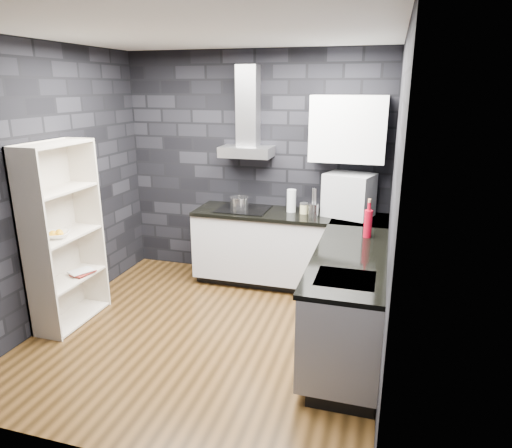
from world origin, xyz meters
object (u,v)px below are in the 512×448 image
at_px(glass_vase, 291,201).
at_px(storage_jar, 304,209).
at_px(utensil_crock, 314,210).
at_px(appliance_garage, 349,196).
at_px(pot, 239,203).
at_px(red_bottle, 368,224).
at_px(bookshelf, 64,236).
at_px(fruit_bowl, 57,235).

relative_size(glass_vase, storage_jar, 2.39).
bearing_deg(utensil_crock, glass_vase, 156.49).
xyz_separation_m(storage_jar, utensil_crock, (0.12, -0.08, 0.02)).
bearing_deg(appliance_garage, pot, -158.95).
xyz_separation_m(glass_vase, red_bottle, (0.89, -0.70, 0.00)).
distance_m(utensil_crock, appliance_garage, 0.42).
xyz_separation_m(pot, bookshelf, (-1.33, -1.41, -0.07)).
bearing_deg(red_bottle, fruit_bowl, -162.80).
xyz_separation_m(pot, fruit_bowl, (-1.33, -1.50, -0.04)).
height_order(bookshelf, fruit_bowl, bookshelf).
distance_m(pot, storage_jar, 0.76).
relative_size(pot, appliance_garage, 0.42).
height_order(pot, fruit_bowl, pot).
height_order(appliance_garage, bookshelf, bookshelf).
relative_size(glass_vase, fruit_bowl, 1.16).
bearing_deg(bookshelf, red_bottle, -3.28).
distance_m(storage_jar, bookshelf, 2.54).
distance_m(appliance_garage, bookshelf, 2.99).
distance_m(pot, fruit_bowl, 2.00).
bearing_deg(fruit_bowl, storage_jar, 36.42).
relative_size(utensil_crock, fruit_bowl, 0.63).
xyz_separation_m(pot, appliance_garage, (1.25, 0.09, 0.15)).
bearing_deg(utensil_crock, red_bottle, -43.50).
relative_size(pot, bookshelf, 0.12).
xyz_separation_m(utensil_crock, appliance_garage, (0.37, 0.13, 0.15)).
height_order(glass_vase, storage_jar, glass_vase).
bearing_deg(glass_vase, storage_jar, -14.56).
relative_size(storage_jar, red_bottle, 0.41).
xyz_separation_m(glass_vase, utensil_crock, (0.28, -0.12, -0.06)).
relative_size(utensil_crock, red_bottle, 0.54).
bearing_deg(pot, utensil_crock, -2.80).
bearing_deg(fruit_bowl, appliance_garage, 31.68).
relative_size(glass_vase, appliance_garage, 0.52).
bearing_deg(bookshelf, fruit_bowl, -108.89).
distance_m(glass_vase, fruit_bowl, 2.49).
distance_m(storage_jar, utensil_crock, 0.15).
relative_size(red_bottle, bookshelf, 0.15).
relative_size(glass_vase, utensil_crock, 1.83).
distance_m(glass_vase, bookshelf, 2.44).
xyz_separation_m(red_bottle, bookshelf, (-2.82, -0.79, -0.13)).
relative_size(storage_jar, fruit_bowl, 0.48).
distance_m(pot, utensil_crock, 0.88).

